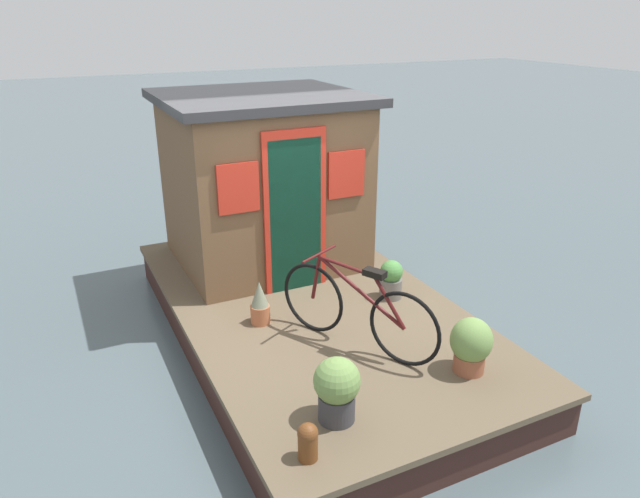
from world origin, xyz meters
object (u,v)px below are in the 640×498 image
(potted_plant_mint, at_px, (391,279))
(mooring_bollard, at_px, (308,440))
(potted_plant_rosemary, at_px, (337,388))
(houseboat_cabin, at_px, (263,179))
(potted_plant_ivy, at_px, (471,344))
(bicycle, at_px, (356,309))
(potted_plant_fern, at_px, (260,304))

(potted_plant_mint, xyz_separation_m, mooring_bollard, (-1.87, 1.86, -0.06))
(potted_plant_rosemary, height_order, mooring_bollard, potted_plant_rosemary)
(houseboat_cabin, relative_size, potted_plant_mint, 5.25)
(potted_plant_ivy, distance_m, mooring_bollard, 1.76)
(mooring_bollard, bearing_deg, bicycle, -41.59)
(potted_plant_ivy, bearing_deg, houseboat_cabin, 12.43)
(mooring_bollard, bearing_deg, potted_plant_ivy, -77.87)
(houseboat_cabin, height_order, bicycle, houseboat_cabin)
(houseboat_cabin, relative_size, mooring_bollard, 7.75)
(houseboat_cabin, bearing_deg, potted_plant_rosemary, 168.49)
(houseboat_cabin, xyz_separation_m, potted_plant_rosemary, (-3.19, 0.65, -0.75))
(potted_plant_fern, bearing_deg, potted_plant_rosemary, 179.93)
(bicycle, height_order, potted_plant_rosemary, bicycle)
(bicycle, distance_m, potted_plant_fern, 1.04)
(houseboat_cabin, height_order, potted_plant_fern, houseboat_cabin)
(houseboat_cabin, bearing_deg, potted_plant_mint, -152.82)
(potted_plant_mint, xyz_separation_m, potted_plant_fern, (0.09, 1.48, -0.00))
(potted_plant_mint, distance_m, potted_plant_rosemary, 2.16)
(potted_plant_mint, relative_size, potted_plant_rosemary, 0.81)
(potted_plant_ivy, relative_size, potted_plant_mint, 1.17)
(bicycle, xyz_separation_m, potted_plant_fern, (0.80, 0.65, -0.17))
(potted_plant_fern, bearing_deg, bicycle, -141.06)
(houseboat_cabin, relative_size, potted_plant_ivy, 4.48)
(bicycle, bearing_deg, potted_plant_fern, 38.94)
(potted_plant_mint, bearing_deg, houseboat_cabin, 27.18)
(bicycle, height_order, mooring_bollard, bicycle)
(potted_plant_mint, relative_size, potted_plant_fern, 0.95)
(potted_plant_rosemary, distance_m, mooring_bollard, 0.49)
(potted_plant_ivy, bearing_deg, potted_plant_rosemary, 93.23)
(potted_plant_ivy, height_order, potted_plant_fern, potted_plant_ivy)
(mooring_bollard, bearing_deg, potted_plant_mint, -44.89)
(potted_plant_ivy, height_order, potted_plant_mint, potted_plant_ivy)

